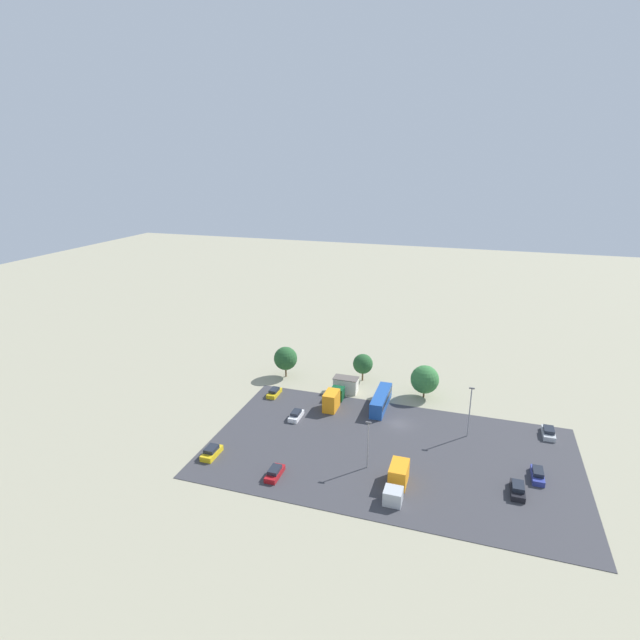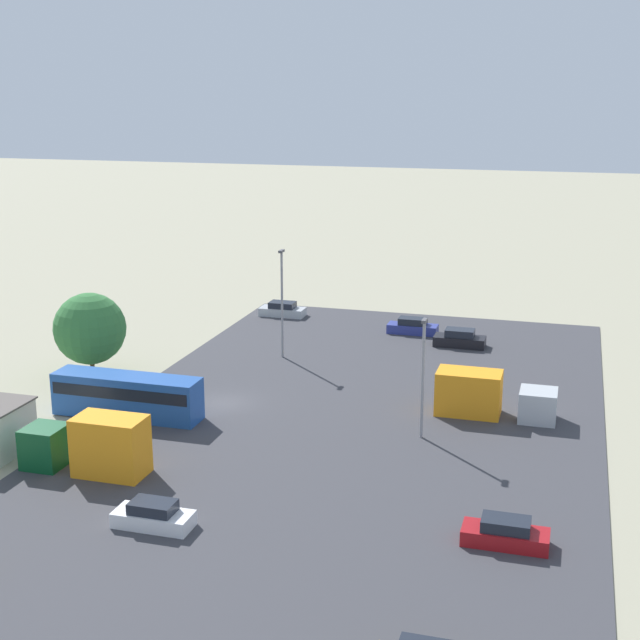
# 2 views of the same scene
# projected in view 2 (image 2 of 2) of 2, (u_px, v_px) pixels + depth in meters

# --- Properties ---
(ground_plane) EXTENTS (400.00, 400.00, 0.00)m
(ground_plane) POSITION_uv_depth(u_px,v_px,m) (224.00, 404.00, 65.37)
(ground_plane) COLOR gray
(parking_lot_surface) EXTENTS (60.33, 34.42, 0.08)m
(parking_lot_surface) POSITION_uv_depth(u_px,v_px,m) (351.00, 416.00, 62.76)
(parking_lot_surface) COLOR #38383D
(parking_lot_surface) RESTS_ON ground
(bus) EXTENTS (2.46, 10.66, 3.00)m
(bus) POSITION_uv_depth(u_px,v_px,m) (127.00, 394.00, 62.27)
(bus) COLOR #1E4C9E
(bus) RESTS_ON ground
(parked_car_0) EXTENTS (1.79, 4.36, 1.42)m
(parked_car_0) POSITION_uv_depth(u_px,v_px,m) (505.00, 534.00, 44.91)
(parked_car_0) COLOR maroon
(parked_car_0) RESTS_ON ground
(parked_car_2) EXTENTS (1.77, 4.22, 1.42)m
(parked_car_2) POSITION_uv_depth(u_px,v_px,m) (153.00, 516.00, 46.78)
(parked_car_2) COLOR silver
(parked_car_2) RESTS_ON ground
(parked_car_3) EXTENTS (1.95, 4.54, 1.56)m
(parked_car_3) POSITION_uv_depth(u_px,v_px,m) (460.00, 339.00, 79.50)
(parked_car_3) COLOR black
(parked_car_3) RESTS_ON ground
(parked_car_5) EXTENTS (2.00, 4.56, 1.44)m
(parked_car_5) POSITION_uv_depth(u_px,v_px,m) (282.00, 310.00, 90.17)
(parked_car_5) COLOR #ADB2B7
(parked_car_5) RESTS_ON ground
(parked_car_6) EXTENTS (1.75, 4.67, 1.48)m
(parked_car_6) POSITION_uv_depth(u_px,v_px,m) (413.00, 327.00, 83.69)
(parked_car_6) COLOR navy
(parked_car_6) RESTS_ON ground
(parked_truck_0) EXTENTS (2.45, 7.76, 3.59)m
(parked_truck_0) POSITION_uv_depth(u_px,v_px,m) (92.00, 446.00, 53.20)
(parked_truck_0) COLOR #0C4723
(parked_truck_0) RESTS_ON ground
(parked_truck_1) EXTENTS (2.60, 8.31, 3.12)m
(parked_truck_1) POSITION_uv_depth(u_px,v_px,m) (488.00, 396.00, 62.47)
(parked_truck_1) COLOR #ADB2B7
(parked_truck_1) RESTS_ON ground
(tree_apron_mid) EXTENTS (5.72, 5.72, 6.84)m
(tree_apron_mid) POSITION_uv_depth(u_px,v_px,m) (90.00, 329.00, 70.57)
(tree_apron_mid) COLOR brown
(tree_apron_mid) RESTS_ON ground
(light_pole_lot_centre) EXTENTS (0.90, 0.28, 9.32)m
(light_pole_lot_centre) POSITION_uv_depth(u_px,v_px,m) (282.00, 299.00, 75.19)
(light_pole_lot_centre) COLOR gray
(light_pole_lot_centre) RESTS_ON ground
(light_pole_lot_edge) EXTENTS (0.90, 0.28, 8.08)m
(light_pole_lot_edge) POSITION_uv_depth(u_px,v_px,m) (423.00, 373.00, 57.76)
(light_pole_lot_edge) COLOR gray
(light_pole_lot_edge) RESTS_ON ground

